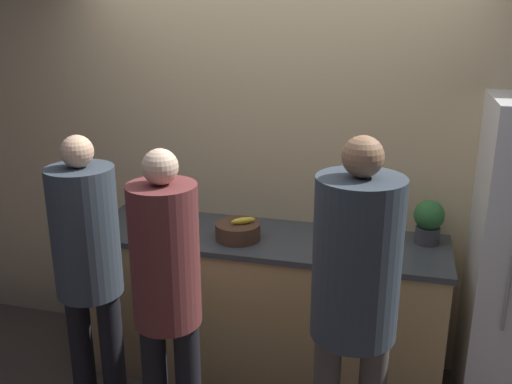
# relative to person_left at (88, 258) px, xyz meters

# --- Properties ---
(wall_back) EXTENTS (5.20, 0.06, 2.60)m
(wall_back) POSITION_rel_person_left_xyz_m (0.81, 1.00, 0.29)
(wall_back) COLOR #D6BC8C
(wall_back) RESTS_ON ground_plane
(counter) EXTENTS (2.21, 0.67, 0.95)m
(counter) POSITION_rel_person_left_xyz_m (0.81, 0.68, -0.53)
(counter) COLOR tan
(counter) RESTS_ON ground_plane
(person_left) EXTENTS (0.36, 0.36, 1.68)m
(person_left) POSITION_rel_person_left_xyz_m (0.00, 0.00, 0.00)
(person_left) COLOR black
(person_left) RESTS_ON ground_plane
(person_center) EXTENTS (0.33, 0.33, 1.69)m
(person_center) POSITION_rel_person_left_xyz_m (0.53, -0.18, -0.01)
(person_center) COLOR black
(person_center) RESTS_ON ground_plane
(person_right) EXTENTS (0.39, 0.39, 1.79)m
(person_right) POSITION_rel_person_left_xyz_m (1.43, -0.14, 0.09)
(person_right) COLOR #4C4742
(person_right) RESTS_ON ground_plane
(fruit_bowl) EXTENTS (0.27, 0.27, 0.14)m
(fruit_bowl) POSITION_rel_person_left_xyz_m (0.67, 0.58, -0.00)
(fruit_bowl) COLOR #4C3323
(fruit_bowl) RESTS_ON counter
(utensil_crock) EXTENTS (0.12, 0.12, 0.30)m
(utensil_crock) POSITION_rel_person_left_xyz_m (1.31, 0.76, 0.02)
(utensil_crock) COLOR #3D424C
(utensil_crock) RESTS_ON counter
(bottle_amber) EXTENTS (0.07, 0.07, 0.17)m
(bottle_amber) POSITION_rel_person_left_xyz_m (1.32, 0.63, 0.01)
(bottle_amber) COLOR brown
(bottle_amber) RESTS_ON counter
(bottle_red) EXTENTS (0.07, 0.07, 0.17)m
(bottle_red) POSITION_rel_person_left_xyz_m (-0.07, 0.85, 0.01)
(bottle_red) COLOR red
(bottle_red) RESTS_ON counter
(bottle_green) EXTENTS (0.07, 0.07, 0.18)m
(bottle_green) POSITION_rel_person_left_xyz_m (0.12, 0.56, 0.02)
(bottle_green) COLOR #236033
(bottle_green) RESTS_ON counter
(cup_red) EXTENTS (0.09, 0.09, 0.09)m
(cup_red) POSITION_rel_person_left_xyz_m (1.51, 0.47, -0.01)
(cup_red) COLOR #A33D33
(cup_red) RESTS_ON counter
(potted_plant) EXTENTS (0.18, 0.18, 0.27)m
(potted_plant) POSITION_rel_person_left_xyz_m (1.77, 0.81, 0.09)
(potted_plant) COLOR #3D3D42
(potted_plant) RESTS_ON counter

